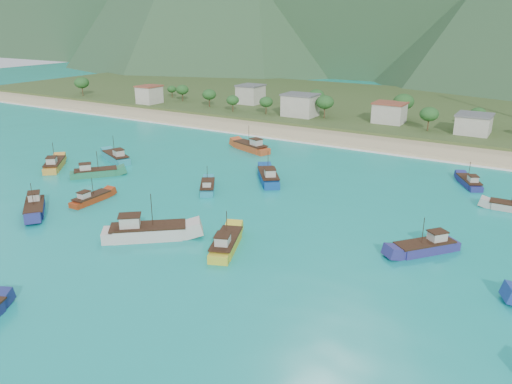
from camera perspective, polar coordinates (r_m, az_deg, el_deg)
The scene contains 18 objects.
ground at distance 79.73m, azimuth -5.40°, elevation -5.97°, with size 600.00×600.00×0.00m, color #0D8F87.
beach at distance 147.37m, azimuth 13.05°, elevation 5.49°, with size 400.00×18.00×1.20m, color beige.
land at distance 205.23m, azimuth 18.54°, elevation 8.80°, with size 400.00×110.00×2.40m, color #385123.
surf_line at distance 138.60m, azimuth 11.80°, elevation 4.73°, with size 400.00×2.50×0.08m, color white.
village at distance 163.82m, azimuth 20.16°, elevation 7.91°, with size 215.26×30.74×7.69m.
vegetation at distance 168.83m, azimuth 16.40°, elevation 8.78°, with size 276.57×26.04×9.32m.
boat_0 at distance 127.93m, azimuth -22.04°, elevation 2.86°, with size 9.66×10.54×6.54m.
boat_1 at distance 80.85m, azimuth 18.80°, elevation -6.03°, with size 9.13×10.07×6.22m.
boat_2 at distance 102.11m, azimuth -18.32°, elevation -0.79°, with size 2.79×8.80×5.17m.
boat_3 at distance 100.48m, azimuth -23.96°, elevation -1.71°, with size 10.21×9.14×6.27m.
boat_4 at distance 118.50m, azimuth -17.93°, elevation 2.08°, with size 9.11×9.91×6.15m.
boat_5 at distance 129.77m, azimuth -15.69°, elevation 3.80°, with size 11.68×7.59×6.67m.
boat_6 at distance 103.99m, azimuth -5.56°, elevation 0.51°, with size 7.28×9.09×5.39m.
boat_13 at distance 134.74m, azimuth -0.57°, elevation 5.12°, with size 12.61×7.65×7.17m.
boat_19 at distance 109.10m, azimuth 1.43°, elevation 1.66°, with size 9.90×11.49×6.96m.
boat_22 at distance 77.68m, azimuth -3.46°, elevation -5.99°, with size 6.92×11.28×6.41m.
boat_24 at distance 115.77m, azimuth 23.16°, elevation 0.97°, with size 6.82×9.39×5.45m.
boat_25 at distance 82.92m, azimuth -12.38°, elevation -4.52°, with size 13.05×11.67×8.02m.
Camera 1 is at (43.28, -57.73, 33.91)m, focal length 35.00 mm.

